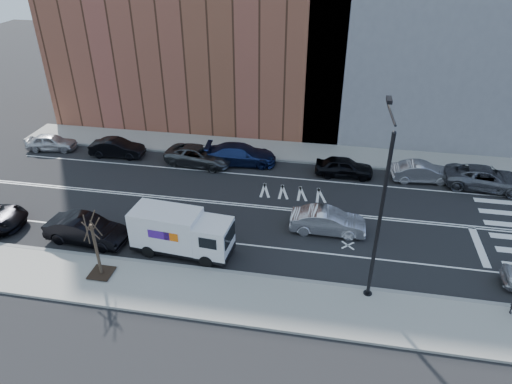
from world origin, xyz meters
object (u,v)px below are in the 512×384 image
(far_parked_a, at_px, (51,142))
(driving_sedan, at_px, (328,221))
(fedex_van, at_px, (181,232))
(far_parked_b, at_px, (117,148))

(far_parked_a, relative_size, driving_sedan, 0.89)
(fedex_van, bearing_deg, far_parked_b, 134.23)
(fedex_van, bearing_deg, driving_sedan, 28.34)
(far_parked_b, bearing_deg, driving_sedan, -116.23)
(driving_sedan, bearing_deg, far_parked_b, 65.70)
(fedex_van, xyz_separation_m, far_parked_a, (-15.09, 11.33, -0.70))
(fedex_van, bearing_deg, far_parked_a, 148.04)
(fedex_van, xyz_separation_m, far_parked_b, (-9.15, 11.18, -0.67))
(far_parked_a, bearing_deg, fedex_van, -134.53)
(fedex_van, height_order, far_parked_b, fedex_van)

